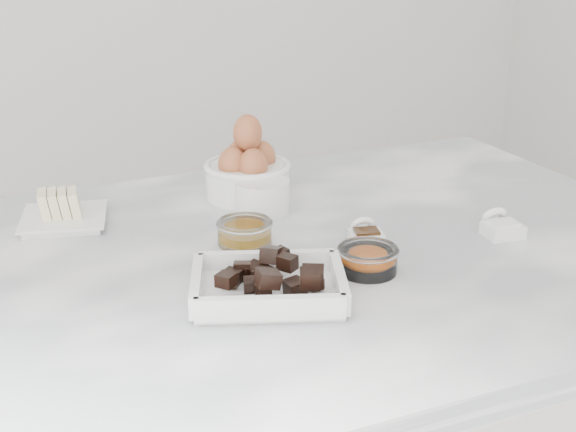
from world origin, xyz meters
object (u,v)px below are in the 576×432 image
object	(u,v)px
honey_bowl	(245,232)
salt_spoon	(500,226)
egg_bowl	(248,170)
butter_plate	(62,213)
zest_bowl	(368,258)
chocolate_dish	(268,282)
sugar_ramekin	(262,195)
vanilla_spoon	(365,234)

from	to	relation	value
honey_bowl	salt_spoon	size ratio (longest dim) A/B	1.17
egg_bowl	honey_bowl	size ratio (longest dim) A/B	1.79
butter_plate	zest_bowl	xyz separation A→B (m)	(0.34, -0.34, 0.00)
salt_spoon	zest_bowl	bearing A→B (deg)	-171.85
butter_plate	honey_bowl	size ratio (longest dim) A/B	1.87
chocolate_dish	salt_spoon	world-z (taller)	chocolate_dish
chocolate_dish	salt_spoon	distance (m)	0.39
sugar_ramekin	honey_bowl	xyz separation A→B (m)	(-0.07, -0.11, -0.01)
sugar_ramekin	vanilla_spoon	distance (m)	0.20
egg_bowl	honey_bowl	xyz separation A→B (m)	(-0.08, -0.19, -0.03)
egg_bowl	vanilla_spoon	bearing A→B (deg)	-72.02
vanilla_spoon	salt_spoon	size ratio (longest dim) A/B	0.95
egg_bowl	honey_bowl	world-z (taller)	egg_bowl
honey_bowl	sugar_ramekin	bearing A→B (deg)	56.63
honey_bowl	zest_bowl	xyz separation A→B (m)	(0.11, -0.16, 0.00)
egg_bowl	chocolate_dish	bearing A→B (deg)	-107.50
egg_bowl	butter_plate	bearing A→B (deg)	-179.17
sugar_ramekin	egg_bowl	size ratio (longest dim) A/B	0.59
honey_bowl	salt_spoon	distance (m)	0.37
butter_plate	sugar_ramekin	world-z (taller)	butter_plate
honey_bowl	vanilla_spoon	size ratio (longest dim) A/B	1.23
honey_bowl	vanilla_spoon	xyz separation A→B (m)	(0.16, -0.06, -0.01)
egg_bowl	zest_bowl	xyz separation A→B (m)	(0.03, -0.34, -0.03)
sugar_ramekin	egg_bowl	distance (m)	0.08
chocolate_dish	honey_bowl	distance (m)	0.18
sugar_ramekin	honey_bowl	world-z (taller)	sugar_ramekin
butter_plate	egg_bowl	bearing A→B (deg)	0.83
zest_bowl	salt_spoon	world-z (taller)	salt_spoon
salt_spoon	sugar_ramekin	bearing A→B (deg)	140.80
butter_plate	salt_spoon	world-z (taller)	butter_plate
sugar_ramekin	honey_bowl	size ratio (longest dim) A/B	1.06
zest_bowl	vanilla_spoon	xyz separation A→B (m)	(0.05, 0.09, -0.01)
egg_bowl	vanilla_spoon	distance (m)	0.27
salt_spoon	butter_plate	bearing A→B (deg)	152.27
honey_bowl	salt_spoon	world-z (taller)	salt_spoon
vanilla_spoon	salt_spoon	world-z (taller)	salt_spoon
sugar_ramekin	salt_spoon	xyz separation A→B (m)	(0.28, -0.23, -0.01)
chocolate_dish	egg_bowl	world-z (taller)	egg_bowl
chocolate_dish	zest_bowl	xyz separation A→B (m)	(0.15, 0.02, -0.00)
sugar_ramekin	salt_spoon	size ratio (longest dim) A/B	1.24
zest_bowl	salt_spoon	bearing A→B (deg)	8.15
chocolate_dish	sugar_ramekin	xyz separation A→B (m)	(0.11, 0.28, 0.01)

